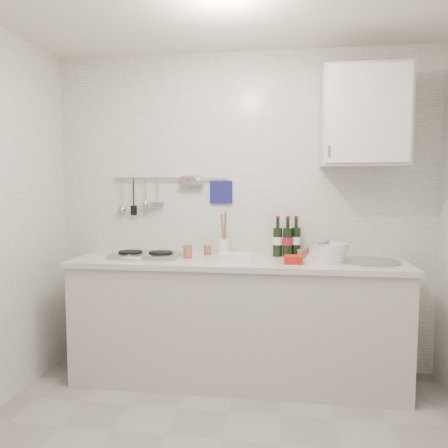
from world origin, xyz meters
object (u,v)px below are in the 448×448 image
object	(u,v)px
plate_stack_hob	(137,256)
plate_stack_sink	(328,252)
wine_bottles	(287,236)
utensil_crock	(224,245)
wall_cabinet	(364,117)

from	to	relation	value
plate_stack_hob	plate_stack_sink	world-z (taller)	plate_stack_sink
plate_stack_hob	plate_stack_sink	size ratio (longest dim) A/B	0.90
wine_bottles	utensil_crock	distance (m)	0.50
plate_stack_sink	utensil_crock	world-z (taller)	utensil_crock
utensil_crock	wine_bottles	bearing A→B (deg)	-0.58
wall_cabinet	wine_bottles	size ratio (longest dim) A/B	2.26
wall_cabinet	plate_stack_sink	world-z (taller)	wall_cabinet
plate_stack_sink	utensil_crock	xyz separation A→B (m)	(-0.79, 0.17, 0.02)
wine_bottles	utensil_crock	bearing A→B (deg)	179.42
wall_cabinet	plate_stack_hob	distance (m)	1.95
wall_cabinet	plate_stack_sink	xyz separation A→B (m)	(-0.24, -0.09, -0.97)
plate_stack_hob	wine_bottles	world-z (taller)	wine_bottles
wall_cabinet	wine_bottles	bearing A→B (deg)	172.53
wine_bottles	utensil_crock	size ratio (longest dim) A/B	0.91
plate_stack_hob	wine_bottles	distance (m)	1.15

